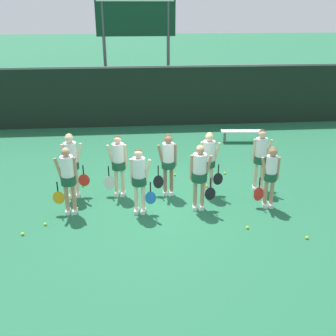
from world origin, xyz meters
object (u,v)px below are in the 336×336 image
Objects in this scene: player_6 at (168,159)px; player_0 at (68,176)px; tennis_ball_5 at (207,186)px; player_7 at (209,158)px; tennis_ball_3 at (307,238)px; player_1 at (139,176)px; player_2 at (200,172)px; tennis_ball_6 at (23,234)px; player_5 at (118,161)px; player_8 at (261,154)px; tennis_ball_4 at (225,173)px; tennis_ball_2 at (45,224)px; tennis_ball_1 at (247,227)px; bench_courtside at (242,132)px; scoreboard at (136,24)px; player_4 at (71,160)px; tennis_ball_0 at (83,186)px; tennis_ball_7 at (175,175)px; player_3 at (271,172)px.

player_0 is at bearing -164.28° from player_6.
player_7 is at bearing -97.17° from tennis_ball_5.
tennis_ball_3 is at bearing -44.25° from player_6.
player_1 is 1.52m from player_2.
player_0 is at bearing 45.62° from tennis_ball_6.
player_5 is 5.12m from tennis_ball_3.
player_8 reaches higher than player_7.
player_7 is 26.93× the size of tennis_ball_4.
tennis_ball_4 is at bearing 28.26° from tennis_ball_2.
tennis_ball_1 is at bearing 155.65° from tennis_ball_3.
player_8 is 25.93× the size of tennis_ball_1.
bench_courtside is 4.93m from player_7.
scoreboard is 80.13× the size of tennis_ball_5.
scoreboard is 77.45× the size of tennis_ball_3.
tennis_ball_6 is at bearing -154.20° from player_1.
bench_courtside is 0.96× the size of player_2.
tennis_ball_1 is at bearing -29.93° from player_5.
player_4 reaches higher than tennis_ball_0.
scoreboard is at bearing 139.00° from bench_courtside.
tennis_ball_7 is at bearing 11.56° from tennis_ball_0.
tennis_ball_4 is (-0.70, 1.16, -1.04)m from player_8.
bench_courtside is 25.79× the size of tennis_ball_7.
scoreboard is 3.06× the size of player_7.
tennis_ball_1 is at bearing -14.26° from player_1.
player_7 is at bearing 18.42° from tennis_ball_2.
player_4 reaches higher than tennis_ball_4.
tennis_ball_0 is at bearing 72.88° from tennis_ball_2.
player_2 is 3.67m from tennis_ball_0.
player_5 is (-4.62, -4.27, 0.64)m from bench_courtside.
player_8 is at bearing 14.95° from tennis_ball_2.
player_6 is at bearing 165.39° from player_3.
player_3 is at bearing -84.01° from player_8.
player_3 is at bearing -73.93° from tennis_ball_4.
tennis_ball_3 is at bearing -6.56° from tennis_ball_6.
player_3 is at bearing -23.62° from player_6.
player_7 reaches higher than tennis_ball_4.
player_3 is at bearing 52.14° from tennis_ball_1.
player_2 is 2.28m from player_5.
tennis_ball_0 is 2.23m from tennis_ball_2.
tennis_ball_2 is (-0.66, -2.13, 0.00)m from tennis_ball_0.
bench_courtside reaches higher than tennis_ball_7.
player_3 is 0.93× the size of player_8.
player_8 is (5.19, -0.02, -0.02)m from player_4.
tennis_ball_6 reaches higher than tennis_ball_1.
player_4 is (-3.30, 1.00, 0.06)m from player_2.
tennis_ball_6 is at bearing -165.45° from player_3.
player_2 is 24.71× the size of tennis_ball_3.
player_2 is 1.68m from tennis_ball_5.
tennis_ball_2 is at bearing -107.12° from tennis_ball_0.
player_7 is (1.76, -8.44, -3.10)m from scoreboard.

